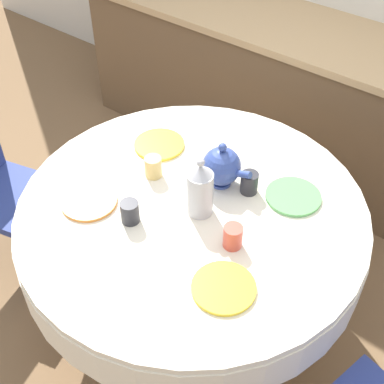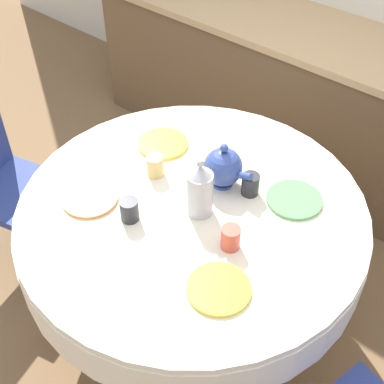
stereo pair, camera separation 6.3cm
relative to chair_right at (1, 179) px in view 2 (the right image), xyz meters
name	(u,v)px [view 2 (the right image)]	position (x,y,z in m)	size (l,w,h in m)	color
ground_plane	(192,316)	(1.00, 0.24, -0.50)	(12.00, 12.00, 0.00)	brown
kitchen_counter	(341,116)	(1.00, 1.59, -0.05)	(3.24, 0.64, 0.90)	brown
dining_table	(192,228)	(1.00, 0.24, 0.14)	(1.39, 1.39, 0.76)	olive
chair_right	(1,179)	(0.00, 0.00, 0.00)	(0.48, 0.48, 0.88)	navy
plate_near_left	(90,198)	(0.67, 0.02, 0.27)	(0.22, 0.22, 0.01)	orange
cup_near_left	(129,210)	(0.86, 0.04, 0.31)	(0.07, 0.07, 0.09)	#28282D
plate_near_right	(219,289)	(1.33, -0.01, 0.27)	(0.22, 0.22, 0.01)	yellow
cup_near_right	(231,238)	(1.24, 0.18, 0.31)	(0.07, 0.07, 0.09)	#CC4C3D
plate_far_left	(163,144)	(0.66, 0.46, 0.27)	(0.22, 0.22, 0.01)	yellow
cup_far_left	(155,166)	(0.77, 0.30, 0.31)	(0.07, 0.07, 0.09)	#DBB766
plate_far_right	(294,199)	(1.30, 0.53, 0.27)	(0.22, 0.22, 0.01)	#5BA85B
cup_far_right	(250,184)	(1.13, 0.45, 0.31)	(0.07, 0.07, 0.09)	#28282D
coffee_carafe	(199,190)	(1.04, 0.24, 0.38)	(0.10, 0.10, 0.26)	#B2B2B7
teapot	(223,167)	(1.02, 0.42, 0.35)	(0.22, 0.16, 0.20)	#33478E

